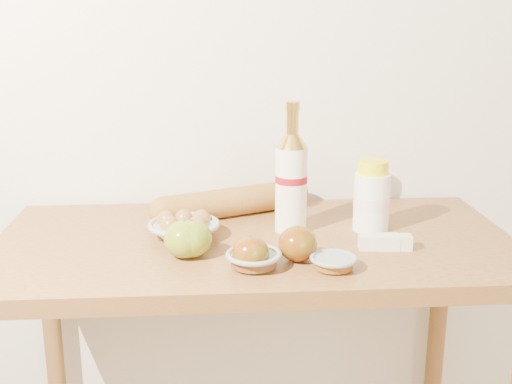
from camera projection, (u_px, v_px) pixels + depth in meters
back_wall at (246, 53)px, 1.69m from camera, size 3.50×0.02×2.60m
table at (255, 287)px, 1.52m from camera, size 1.20×0.60×0.90m
bourbon_bottle at (291, 180)px, 1.51m from camera, size 0.09×0.09×0.31m
cream_bottle at (372, 198)px, 1.53m from camera, size 0.09×0.09×0.17m
egg_bowl at (184, 227)px, 1.49m from camera, size 0.17×0.17×0.06m
baguette at (232, 202)px, 1.64m from camera, size 0.44×0.24×0.07m
apple_yellowgreen at (185, 239)px, 1.36m from camera, size 0.12×0.12×0.08m
apple_redgreen_front at (251, 253)px, 1.30m from camera, size 0.10×0.10×0.07m
apple_redgreen_right at (298, 244)px, 1.34m from camera, size 0.11×0.11×0.08m
sugar_bowl at (254, 259)px, 1.31m from camera, size 0.15×0.15×0.03m
syrup_bowl at (333, 262)px, 1.30m from camera, size 0.10×0.10×0.03m
butter_stick at (385, 242)px, 1.41m from camera, size 0.12×0.04×0.03m
apple_extra at (192, 238)px, 1.37m from camera, size 0.12×0.12×0.08m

